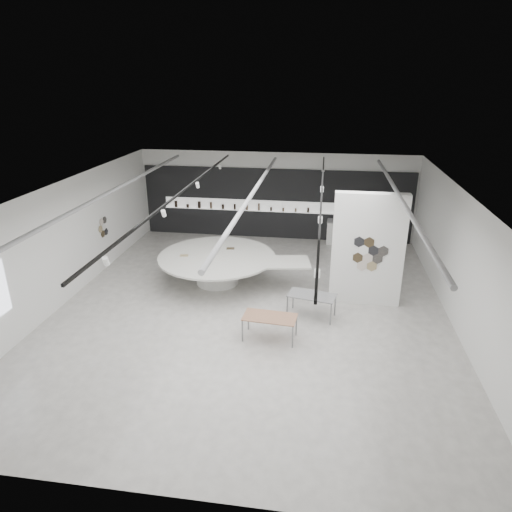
# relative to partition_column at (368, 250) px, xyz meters

# --- Properties ---
(room) EXTENTS (12.02, 14.02, 3.82)m
(room) POSITION_rel_partition_column_xyz_m (-3.59, -1.00, 0.27)
(room) COLOR beige
(room) RESTS_ON ground
(back_wall_display) EXTENTS (11.80, 0.27, 3.10)m
(back_wall_display) POSITION_rel_partition_column_xyz_m (-3.59, 5.94, -0.26)
(back_wall_display) COLOR black
(back_wall_display) RESTS_ON ground
(partition_column) EXTENTS (2.20, 0.38, 3.60)m
(partition_column) POSITION_rel_partition_column_xyz_m (0.00, 0.00, 0.00)
(partition_column) COLOR white
(partition_column) RESTS_ON ground
(display_island) EXTENTS (5.62, 4.65, 1.04)m
(display_island) POSITION_rel_partition_column_xyz_m (-4.90, 0.77, -1.13)
(display_island) COLOR white
(display_island) RESTS_ON ground
(sample_table_wood) EXTENTS (1.52, 0.85, 0.68)m
(sample_table_wood) POSITION_rel_partition_column_xyz_m (-2.72, -2.62, -1.17)
(sample_table_wood) COLOR #97684E
(sample_table_wood) RESTS_ON ground
(sample_table_stone) EXTENTS (1.52, 0.99, 0.72)m
(sample_table_stone) POSITION_rel_partition_column_xyz_m (-1.63, -1.19, -1.14)
(sample_table_stone) COLOR gray
(sample_table_stone) RESTS_ON ground
(kitchen_counter) EXTENTS (1.84, 0.80, 1.43)m
(kitchen_counter) POSITION_rel_partition_column_xyz_m (-0.30, 5.53, -1.28)
(kitchen_counter) COLOR white
(kitchen_counter) RESTS_ON ground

